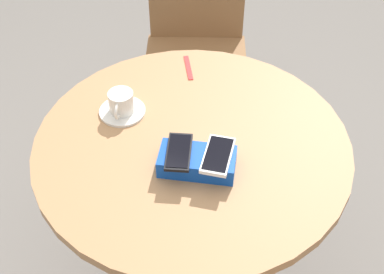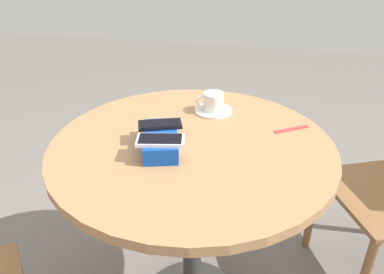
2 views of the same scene
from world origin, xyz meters
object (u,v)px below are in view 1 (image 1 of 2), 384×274
Objects in this scene: round_table at (192,173)px; saucer at (122,111)px; phone_white at (218,155)px; phone_black at (179,152)px; chair_near_window at (196,56)px; coffee_cup at (121,102)px; lanyard_strap at (188,68)px; phone_box at (197,162)px.

round_table is 6.51× the size of saucer.
phone_white reaches higher than phone_black.
coffee_cup is at bearing 97.79° from chair_near_window.
coffee_cup is at bearing -26.94° from phone_black.
saucer is at bearing -6.71° from round_table.
chair_near_window is at bearing -62.44° from phone_white.
saucer is (0.25, -0.03, 0.14)m from round_table.
phone_white is at bearing 117.56° from chair_near_window.
round_table is at bearing 113.48° from chair_near_window.
saucer is 0.86m from chair_near_window.
saucer is at bearing -15.83° from phone_white.
phone_white is 0.19× the size of chair_near_window.
coffee_cup is (0.25, -0.13, -0.02)m from phone_black.
chair_near_window reaches higher than saucer.
chair_near_window is (0.46, -0.89, -0.39)m from phone_white.
coffee_cup is 0.79× the size of lanyard_strap.
coffee_cup is (0.25, -0.03, 0.17)m from round_table.
phone_white is 1.07× the size of saucer.
round_table is 6.06× the size of phone_white.
lanyard_strap is (0.21, -0.40, -0.03)m from phone_box.
lanyard_strap is (0.17, -0.42, -0.06)m from phone_black.
coffee_cup is 0.88m from chair_near_window.
phone_box reaches higher than round_table.
round_table is 1.13× the size of chair_near_window.
phone_box is 0.32m from coffee_cup.
phone_white is 0.37m from coffee_cup.
phone_black is at bearing 18.25° from phone_box.
round_table is at bearing 173.29° from saucer.
saucer is 1.07× the size of lanyard_strap.
phone_black is at bearing 153.06° from coffee_cup.
phone_white reaches higher than round_table.
round_table is 0.28m from saucer.
round_table is 6.96× the size of lanyard_strap.
round_table is 0.91m from chair_near_window.
lanyard_strap is (-0.09, -0.29, -0.04)m from coffee_cup.
coffee_cup reaches higher than lanyard_strap.
round_table is at bearing -33.45° from phone_white.
chair_near_window is at bearing -65.59° from phone_box.
phone_box reaches higher than lanyard_strap.
saucer is 1.36× the size of coffee_cup.
phone_box is 1.50× the size of phone_black.
coffee_cup is 0.30m from lanyard_strap.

